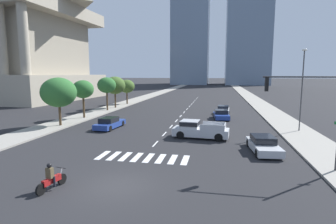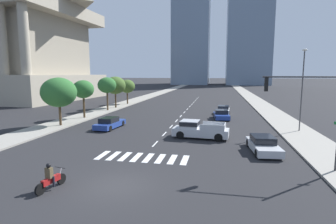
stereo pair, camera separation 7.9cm
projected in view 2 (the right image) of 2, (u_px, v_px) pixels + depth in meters
The scene contains 20 objects.
ground_plane at pixel (116, 186), 14.78m from camera, with size 800.00×800.00×0.00m, color #232326.
sidewalk_east at pixel (272, 113), 41.39m from camera, with size 4.00×260.00×0.15m, color gray.
sidewalk_west at pixel (108, 109), 46.48m from camera, with size 4.00×260.00×0.15m, color gray.
crosswalk_near at pixel (142, 157), 19.74m from camera, with size 6.75×2.22×0.01m.
lane_divider_center at pixel (187, 109), 46.96m from camera, with size 0.14×50.00×0.01m.
motorcycle_lead at pixel (51, 179), 14.21m from camera, with size 0.72×2.08×1.49m.
pickup_truck at pixel (198, 130), 25.69m from camera, with size 5.42×2.41×1.67m.
sedan_blue_0 at pixel (221, 115), 36.55m from camera, with size 2.29×4.37×1.26m.
sedan_silver_1 at pixel (263, 145), 21.13m from camera, with size 2.32×4.73×1.25m.
sedan_white_2 at pixel (223, 110), 41.40m from camera, with size 2.04×4.53×1.25m.
sedan_blue_3 at pixel (110, 123), 30.31m from camera, with size 2.15×4.81×1.27m.
traffic_signal_near at pixel (311, 102), 16.40m from camera, with size 4.90×0.28×6.18m.
street_lamp_east at pixel (302, 85), 27.72m from camera, with size 0.50×0.24×8.49m.
street_tree_nearest at pixel (59, 92), 30.90m from camera, with size 4.02×4.02×5.57m.
street_tree_second at pixel (83, 89), 36.41m from camera, with size 2.88×2.88×5.13m.
street_tree_third at pixel (107, 85), 44.04m from camera, with size 3.04×3.04×5.43m.
street_tree_fourth at pixel (115, 85), 47.53m from camera, with size 3.66×3.66×5.52m.
street_tree_fifth at pixel (127, 86), 53.67m from camera, with size 3.12×3.12×4.84m.
war_memorial at pixel (20, 22), 63.49m from camera, with size 30.80×30.80×35.54m.
office_tower_center_skyline at pixel (249, 14), 151.86m from camera, with size 23.58×29.87×87.28m.
Camera 2 is at (5.46, -13.27, 6.11)m, focal length 28.63 mm.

